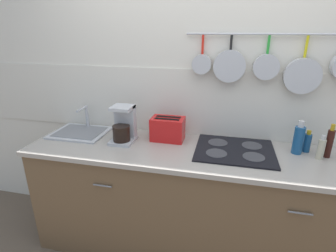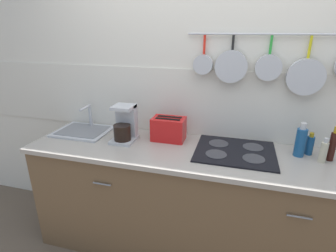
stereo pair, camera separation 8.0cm
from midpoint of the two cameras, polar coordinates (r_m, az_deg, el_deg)
The scene contains 12 objects.
ground_plane at distance 2.48m, azimuth 7.01°, elevation -24.96°, with size 12.00×12.00×0.00m, color brown.
wall_back at distance 2.16m, azimuth 10.08°, elevation 7.26°, with size 7.20×0.15×2.60m.
cabinet_base at distance 2.19m, azimuth 7.52°, elevation -16.83°, with size 2.58×0.62×0.88m.
countertop at distance 1.95m, azimuth 8.13°, elevation -6.07°, with size 2.62×0.64×0.03m.
sink_basin at distance 2.39m, azimuth -17.03°, elevation -0.81°, with size 0.45×0.37×0.21m.
coffee_maker at distance 2.10m, azimuth -8.31°, elevation 0.02°, with size 0.18×0.21×0.29m.
toaster at distance 2.10m, azimuth 1.23°, elevation -0.65°, with size 0.28×0.17×0.19m.
cooktop at distance 1.99m, azimuth 15.50°, elevation -5.35°, with size 0.57×0.48×0.01m.
bottle_hot_sauce at distance 2.06m, azimuth 27.90°, elevation -3.03°, with size 0.07×0.07×0.25m.
bottle_dish_soap at distance 2.14m, azimuth 29.43°, elevation -3.61°, with size 0.05×0.05×0.16m.
bottle_vinegar at distance 2.06m, azimuth 31.72°, elevation -4.78°, with size 0.05×0.05×0.17m.
bottle_cooking_wine at distance 2.10m, azimuth 33.11°, elevation -3.64°, with size 0.05×0.05×0.24m.
Camera 2 is at (0.24, -1.73, 1.76)m, focal length 28.00 mm.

